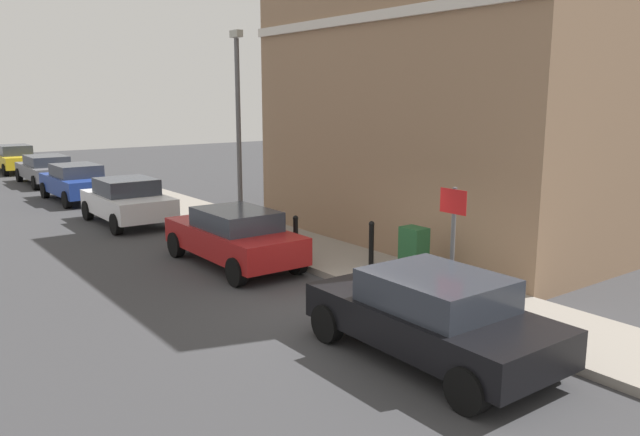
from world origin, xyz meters
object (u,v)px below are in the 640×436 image
(street_sign, at_px, (453,231))
(lamppost, at_px, (238,121))
(car_blue, at_px, (76,182))
(car_red, at_px, (234,236))
(bollard_far_kerb, at_px, (296,235))
(utility_cabinet, at_px, (414,256))
(car_white, at_px, (127,200))
(bollard_near_cabinet, at_px, (371,241))
(car_grey, at_px, (46,169))
(car_yellow, at_px, (14,158))
(car_black, at_px, (432,314))

(street_sign, bearing_deg, lamppost, 85.28)
(car_blue, bearing_deg, car_red, -179.79)
(bollard_far_kerb, bearing_deg, car_red, 151.62)
(car_blue, relative_size, utility_cabinet, 3.54)
(car_white, distance_m, bollard_near_cabinet, 9.16)
(car_grey, height_order, street_sign, street_sign)
(car_yellow, distance_m, lamppost, 20.62)
(car_white, xyz_separation_m, car_grey, (0.23, 11.16, -0.03))
(car_red, relative_size, utility_cabinet, 3.67)
(lamppost, bearing_deg, car_yellow, 96.33)
(car_red, bearing_deg, car_black, 178.13)
(car_red, relative_size, car_yellow, 0.96)
(car_white, relative_size, car_blue, 0.96)
(car_black, height_order, bollard_near_cabinet, car_black)
(street_sign, bearing_deg, utility_cabinet, 63.59)
(car_yellow, relative_size, lamppost, 0.77)
(car_blue, height_order, bollard_far_kerb, car_blue)
(car_red, xyz_separation_m, lamppost, (2.06, 3.29, 2.57))
(car_black, relative_size, street_sign, 1.78)
(utility_cabinet, distance_m, bollard_far_kerb, 3.22)
(car_white, bearing_deg, utility_cabinet, -166.05)
(utility_cabinet, xyz_separation_m, street_sign, (-0.92, -1.85, 0.98))
(bollard_far_kerb, bearing_deg, car_black, -104.65)
(car_black, height_order, car_red, car_red)
(car_blue, height_order, utility_cabinet, car_blue)
(utility_cabinet, distance_m, lamppost, 7.55)
(bollard_far_kerb, bearing_deg, car_grey, 94.16)
(car_black, height_order, utility_cabinet, car_black)
(car_black, relative_size, car_grey, 0.92)
(car_white, bearing_deg, lamppost, -143.70)
(car_black, relative_size, car_blue, 1.01)
(bollard_far_kerb, bearing_deg, lamppost, 79.40)
(car_grey, height_order, bollard_far_kerb, car_grey)
(car_grey, relative_size, utility_cabinet, 3.87)
(utility_cabinet, bearing_deg, lamppost, 91.45)
(car_black, xyz_separation_m, car_red, (0.24, 6.64, 0.01))
(car_yellow, xyz_separation_m, street_sign, (1.52, -29.26, 0.91))
(car_black, distance_m, car_grey, 24.27)
(car_yellow, distance_m, street_sign, 29.32)
(bollard_near_cabinet, bearing_deg, street_sign, -107.05)
(car_red, distance_m, car_white, 6.47)
(car_white, height_order, bollard_far_kerb, car_white)
(car_white, height_order, street_sign, street_sign)
(car_yellow, xyz_separation_m, lamppost, (2.26, -20.34, 2.55))
(bollard_near_cabinet, xyz_separation_m, lamppost, (-0.28, 5.61, 2.60))
(car_black, xyz_separation_m, utility_cabinet, (2.48, 2.85, -0.05))
(car_yellow, height_order, street_sign, street_sign)
(car_blue, xyz_separation_m, bollard_far_kerb, (1.58, -12.69, -0.05))
(car_grey, bearing_deg, car_red, -179.48)
(bollard_near_cabinet, bearing_deg, car_white, 106.41)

